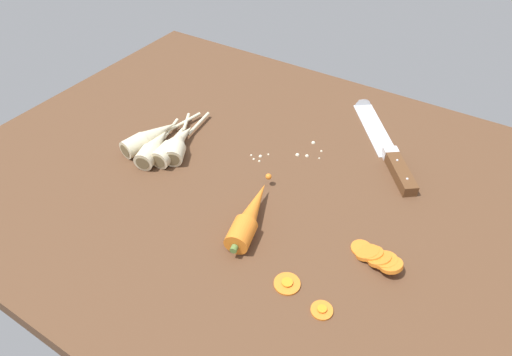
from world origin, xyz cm
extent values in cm
cube|color=brown|center=(0.00, 0.00, -2.00)|extent=(120.00, 90.00, 4.00)
cube|color=silver|center=(13.10, 27.61, 0.25)|extent=(15.77, 18.48, 0.50)
cone|color=silver|center=(6.22, 36.44, 0.25)|extent=(4.97, 4.80, 3.96)
cube|color=silver|center=(19.25, 19.72, 1.10)|extent=(3.55, 3.38, 2.20)
cube|color=brown|center=(23.25, 14.60, 1.10)|extent=(8.97, 10.40, 2.20)
sphere|color=silver|center=(21.52, 16.81, 2.20)|extent=(0.50, 0.50, 0.50)
sphere|color=silver|center=(24.97, 12.39, 2.20)|extent=(0.50, 0.50, 0.50)
cylinder|color=orange|center=(5.73, -15.86, 2.10)|extent=(5.34, 6.24, 4.20)
cone|color=orange|center=(4.23, -9.54, 2.10)|extent=(6.88, 13.56, 3.99)
sphere|color=orange|center=(2.19, -0.94, 2.10)|extent=(1.20, 1.20, 1.20)
cylinder|color=#5B7F3D|center=(6.49, -19.08, 2.10)|extent=(1.40, 1.25, 1.20)
cylinder|color=beige|center=(-19.20, -6.25, 2.00)|extent=(4.61, 5.29, 4.00)
cone|color=beige|center=(-20.09, 0.34, 2.00)|extent=(4.91, 8.95, 3.80)
cylinder|color=beige|center=(-21.01, 7.10, 1.10)|extent=(1.94, 9.22, 0.70)
cylinder|color=brown|center=(-18.87, -8.62, 2.00)|extent=(2.81, 0.68, 2.80)
cylinder|color=beige|center=(-26.56, -7.29, 2.00)|extent=(4.81, 5.44, 4.00)
cone|color=beige|center=(-25.35, -0.74, 2.00)|extent=(5.29, 9.07, 3.80)
cylinder|color=beige|center=(-24.10, 5.96, 1.10)|extent=(2.37, 9.19, 0.70)
cylinder|color=brown|center=(-27.00, -9.65, 2.00)|extent=(2.81, 0.81, 2.80)
cylinder|color=beige|center=(-17.86, -4.84, 2.00)|extent=(5.48, 5.54, 4.00)
cone|color=beige|center=(-20.57, 0.22, 2.00)|extent=(6.83, 8.28, 3.80)
cylinder|color=beige|center=(-23.36, 5.41, 1.10)|extent=(4.38, 7.34, 0.70)
cylinder|color=brown|center=(-16.88, -6.67, 2.00)|extent=(2.61, 1.59, 2.80)
cylinder|color=beige|center=(-21.75, -8.78, 2.00)|extent=(4.98, 5.00, 4.00)
cone|color=beige|center=(-23.35, -3.41, 2.00)|extent=(5.68, 7.95, 3.80)
cylinder|color=beige|center=(-24.98, 2.09, 1.10)|extent=(2.88, 7.63, 0.70)
cylinder|color=brown|center=(-21.18, -10.72, 2.00)|extent=(2.77, 1.08, 2.80)
cylinder|color=orange|center=(23.62, -6.35, 0.35)|extent=(3.58, 3.58, 0.70)
cylinder|color=orange|center=(24.81, -7.07, 0.60)|extent=(4.11, 4.03, 2.45)
cylinder|color=orange|center=(25.62, -7.11, 0.84)|extent=(3.92, 3.84, 2.34)
cylinder|color=orange|center=(27.07, -7.65, 1.08)|extent=(4.06, 3.99, 2.64)
cylinder|color=orange|center=(27.93, -7.68, 1.33)|extent=(4.13, 4.05, 1.92)
cylinder|color=orange|center=(29.09, -8.25, 1.57)|extent=(3.91, 3.82, 2.09)
cylinder|color=orange|center=(23.08, -20.51, 0.35)|extent=(3.34, 3.34, 0.70)
cylinder|color=orange|center=(23.08, -20.51, 0.62)|extent=(1.40, 1.40, 0.16)
cylinder|color=orange|center=(16.47, -19.17, 0.35)|extent=(4.19, 4.19, 0.70)
cylinder|color=orange|center=(16.47, -19.17, 0.62)|extent=(1.76, 1.76, 0.16)
sphere|color=beige|center=(2.66, 10.18, 0.43)|extent=(0.86, 0.86, 0.86)
sphere|color=beige|center=(-5.52, 4.94, 0.24)|extent=(0.48, 0.48, 0.48)
sphere|color=beige|center=(-3.69, 5.66, 0.39)|extent=(0.77, 0.77, 0.77)
sphere|color=beige|center=(4.52, 10.95, 0.39)|extent=(0.79, 0.79, 0.79)
sphere|color=beige|center=(3.61, 15.72, 0.43)|extent=(0.86, 0.86, 0.86)
sphere|color=beige|center=(-3.06, 4.19, 0.26)|extent=(0.53, 0.53, 0.53)
sphere|color=beige|center=(-4.39, 4.14, 0.26)|extent=(0.51, 0.51, 0.51)
sphere|color=beige|center=(6.37, 14.03, 0.26)|extent=(0.52, 0.52, 0.52)
sphere|color=beige|center=(7.03, 11.64, 0.21)|extent=(0.42, 0.42, 0.42)
sphere|color=beige|center=(-2.60, 7.08, 0.24)|extent=(0.48, 0.48, 0.48)
camera|label=1|loc=(33.87, -56.10, 58.47)|focal=31.13mm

